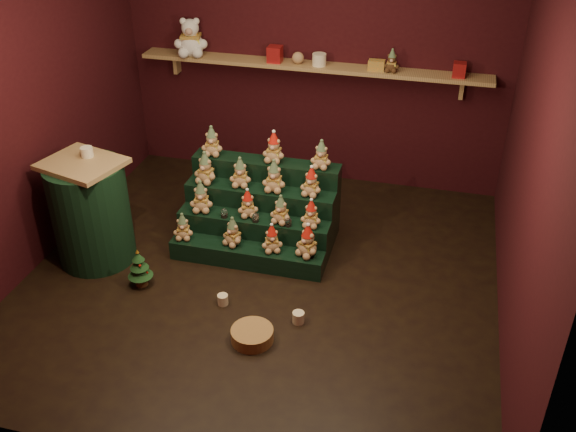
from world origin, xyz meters
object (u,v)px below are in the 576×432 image
(snow_globe_c, at_px, (288,222))
(mug_left, at_px, (223,300))
(mini_christmas_tree, at_px, (140,268))
(white_bear, at_px, (190,32))
(riser_tier_front, at_px, (247,256))
(snow_globe_a, at_px, (224,213))
(snow_globe_b, at_px, (255,217))
(wicker_basket, at_px, (252,335))
(side_table, at_px, (91,212))
(mug_right, at_px, (298,317))
(brown_bear, at_px, (392,61))

(snow_globe_c, distance_m, mug_left, 0.91)
(mini_christmas_tree, xyz_separation_m, white_bear, (-0.31, 2.20, 1.39))
(riser_tier_front, relative_size, white_bear, 2.87)
(snow_globe_a, height_order, white_bear, white_bear)
(snow_globe_a, bearing_deg, snow_globe_b, 0.00)
(snow_globe_a, relative_size, wicker_basket, 0.26)
(side_table, height_order, white_bear, white_bear)
(snow_globe_b, bearing_deg, side_table, -164.07)
(mug_right, bearing_deg, snow_globe_b, 126.11)
(mug_left, bearing_deg, snow_globe_b, 85.34)
(snow_globe_b, distance_m, side_table, 1.44)
(mini_christmas_tree, height_order, brown_bear, brown_bear)
(riser_tier_front, bearing_deg, snow_globe_b, 75.78)
(snow_globe_a, bearing_deg, brown_bear, 50.73)
(riser_tier_front, xyz_separation_m, side_table, (-1.35, -0.24, 0.39))
(riser_tier_front, bearing_deg, mug_left, -92.00)
(snow_globe_c, distance_m, side_table, 1.73)
(snow_globe_a, bearing_deg, mini_christmas_tree, -128.06)
(snow_globe_a, height_order, snow_globe_c, same)
(mug_right, xyz_separation_m, brown_bear, (0.35, 2.33, 1.38))
(wicker_basket, height_order, brown_bear, brown_bear)
(mug_right, bearing_deg, wicker_basket, -135.11)
(brown_bear, bearing_deg, snow_globe_c, -112.77)
(snow_globe_a, distance_m, side_table, 1.16)
(snow_globe_b, xyz_separation_m, snow_globe_c, (0.30, 0.00, 0.00))
(snow_globe_a, bearing_deg, mug_right, -42.55)
(riser_tier_front, relative_size, mug_left, 15.69)
(mug_right, distance_m, white_bear, 3.28)
(snow_globe_a, height_order, brown_bear, brown_bear)
(snow_globe_a, bearing_deg, side_table, -160.09)
(snow_globe_c, relative_size, white_bear, 0.17)
(white_bear, xyz_separation_m, brown_bear, (2.08, 0.00, -0.14))
(snow_globe_b, height_order, snow_globe_c, same)
(mug_right, relative_size, brown_bear, 0.44)
(riser_tier_front, xyz_separation_m, white_bear, (-1.09, 1.68, 1.47))
(side_table, relative_size, white_bear, 2.00)
(snow_globe_a, relative_size, mug_left, 0.96)
(wicker_basket, bearing_deg, mini_christmas_tree, 159.21)
(snow_globe_c, bearing_deg, riser_tier_front, -154.83)
(brown_bear, bearing_deg, riser_tier_front, -120.16)
(riser_tier_front, distance_m, snow_globe_b, 0.35)
(riser_tier_front, relative_size, wicker_basket, 4.27)
(snow_globe_a, bearing_deg, white_bear, 118.87)
(side_table, height_order, mug_left, side_table)
(snow_globe_b, height_order, mug_right, snow_globe_b)
(snow_globe_c, bearing_deg, mini_christmas_tree, -148.89)
(snow_globe_b, distance_m, mini_christmas_tree, 1.09)
(riser_tier_front, bearing_deg, mini_christmas_tree, -146.53)
(white_bear, distance_m, brown_bear, 2.08)
(mini_christmas_tree, distance_m, wicker_basket, 1.21)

